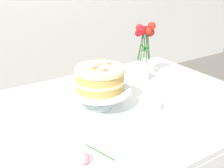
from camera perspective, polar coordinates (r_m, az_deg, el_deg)
dining_table at (r=1.39m, az=1.97°, el=-8.10°), size 1.40×1.00×0.74m
linen_napkin at (r=1.34m, az=-2.39°, el=-4.91°), size 0.36×0.36×0.00m
cake_stand at (r=1.30m, az=-2.45°, el=-1.73°), size 0.29×0.29×0.10m
layer_cake at (r=1.28m, az=-2.50°, el=1.18°), size 0.23×0.23×0.11m
flower_vase at (r=1.62m, az=6.67°, el=6.62°), size 0.13×0.11×0.35m
teacup at (r=1.31m, az=8.56°, el=-4.57°), size 0.12×0.12×0.06m
fallen_rose at (r=0.99m, az=-5.91°, el=-14.91°), size 0.13×0.14×0.05m
loose_petal_0 at (r=1.59m, az=-0.39°, el=-0.15°), size 0.04×0.03×0.00m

